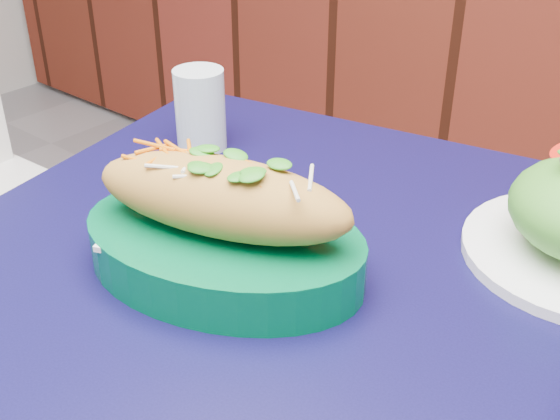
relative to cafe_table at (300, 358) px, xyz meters
The scene contains 3 objects.
cafe_table is the anchor object (origin of this frame).
banh_mi_basket 0.16m from the cafe_table, 161.66° to the right, with size 0.33×0.26×0.13m.
water_glass 0.37m from the cafe_table, 151.19° to the left, with size 0.07×0.07×0.11m, color silver.
Camera 1 is at (0.40, 1.29, 1.16)m, focal length 45.00 mm.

